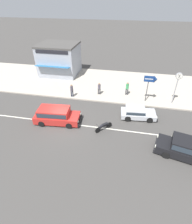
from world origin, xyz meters
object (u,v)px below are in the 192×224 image
at_px(hatchback_silver_2, 137,112).
at_px(arrow_signboard, 154,80).
at_px(pedestrian_far_end, 72,90).
at_px(minivan_red_0, 56,115).
at_px(motorcycle_1, 103,126).
at_px(shopfront_corner_warung, 59,59).
at_px(pedestrian_mid_kerb, 99,88).
at_px(pedestrian_near_clock, 127,88).
at_px(street_clock, 178,81).
at_px(minivan_black_3, 190,149).

bearing_deg(hatchback_silver_2, arrow_signboard, 65.29).
distance_m(arrow_signboard, pedestrian_far_end, 9.47).
height_order(minivan_red_0, hatchback_silver_2, minivan_red_0).
distance_m(motorcycle_1, arrow_signboard, 7.87).
xyz_separation_m(hatchback_silver_2, motorcycle_1, (-3.06, -2.70, -0.17)).
height_order(minivan_red_0, arrow_signboard, arrow_signboard).
distance_m(motorcycle_1, shopfront_corner_warung, 15.22).
height_order(arrow_signboard, pedestrian_mid_kerb, arrow_signboard).
bearing_deg(motorcycle_1, shopfront_corner_warung, 125.58).
distance_m(minivan_red_0, pedestrian_near_clock, 9.45).
bearing_deg(street_clock, pedestrian_near_clock, 168.71).
bearing_deg(motorcycle_1, street_clock, 40.92).
height_order(pedestrian_near_clock, pedestrian_far_end, pedestrian_near_clock).
height_order(motorcycle_1, street_clock, street_clock).
bearing_deg(motorcycle_1, arrow_signboard, 52.57).
xyz_separation_m(minivan_black_3, pedestrian_near_clock, (-5.22, 9.06, 0.27)).
bearing_deg(pedestrian_near_clock, shopfront_corner_warung, 154.06).
bearing_deg(pedestrian_near_clock, minivan_black_3, -60.07).
xyz_separation_m(motorcycle_1, street_clock, (7.02, 6.09, 2.51)).
bearing_deg(pedestrian_mid_kerb, hatchback_silver_2, -39.83).
relative_size(hatchback_silver_2, pedestrian_near_clock, 2.25).
height_order(pedestrian_far_end, shopfront_corner_warung, shopfront_corner_warung).
distance_m(minivan_red_0, minivan_black_3, 12.02).
bearing_deg(minivan_red_0, arrow_signboard, 30.88).
distance_m(motorcycle_1, pedestrian_far_end, 7.18).
distance_m(hatchback_silver_2, motorcycle_1, 4.09).
relative_size(arrow_signboard, pedestrian_far_end, 1.98).
height_order(hatchback_silver_2, street_clock, street_clock).
height_order(street_clock, arrow_signboard, street_clock).
height_order(street_clock, pedestrian_near_clock, street_clock).
height_order(minivan_red_0, street_clock, street_clock).
bearing_deg(street_clock, minivan_red_0, -154.14).
bearing_deg(hatchback_silver_2, pedestrian_far_end, 161.25).
height_order(street_clock, shopfront_corner_warung, shopfront_corner_warung).
height_order(arrow_signboard, pedestrian_far_end, arrow_signboard).
xyz_separation_m(street_clock, arrow_signboard, (-2.47, -0.14, -0.11)).
height_order(arrow_signboard, pedestrian_near_clock, arrow_signboard).
distance_m(minivan_red_0, pedestrian_far_end, 5.00).
height_order(street_clock, pedestrian_mid_kerb, street_clock).
xyz_separation_m(arrow_signboard, pedestrian_mid_kerb, (-6.16, 0.64, -1.79)).
bearing_deg(arrow_signboard, pedestrian_far_end, -176.31).
bearing_deg(pedestrian_far_end, hatchback_silver_2, -18.75).
height_order(minivan_red_0, pedestrian_far_end, pedestrian_far_end).
xyz_separation_m(minivan_red_0, hatchback_silver_2, (7.86, 2.34, -0.26)).
relative_size(pedestrian_near_clock, shopfront_corner_warung, 0.29).
distance_m(minivan_black_3, arrow_signboard, 8.49).
relative_size(minivan_black_3, motorcycle_1, 3.50).
bearing_deg(motorcycle_1, hatchback_silver_2, 41.45).
xyz_separation_m(pedestrian_near_clock, pedestrian_mid_kerb, (-3.40, -0.54, -0.08)).
distance_m(hatchback_silver_2, pedestrian_far_end, 8.25).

